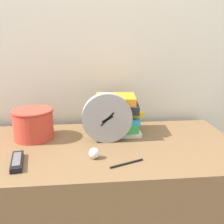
# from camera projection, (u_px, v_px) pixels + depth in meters

# --- Properties ---
(wall_back) EXTENTS (6.00, 0.04, 2.40)m
(wall_back) POSITION_uv_depth(u_px,v_px,m) (85.00, 42.00, 1.44)
(wall_back) COLOR silver
(wall_back) RESTS_ON ground_plane
(desk) EXTENTS (1.39, 0.64, 0.75)m
(desk) POSITION_uv_depth(u_px,v_px,m) (90.00, 216.00, 1.29)
(desk) COLOR brown
(desk) RESTS_ON ground_plane
(desk_clock) EXTENTS (0.23, 0.05, 0.23)m
(desk_clock) POSITION_uv_depth(u_px,v_px,m) (107.00, 118.00, 1.21)
(desk_clock) COLOR #99999E
(desk_clock) RESTS_ON desk
(book_stack) EXTENTS (0.25, 0.22, 0.19)m
(book_stack) POSITION_uv_depth(u_px,v_px,m) (117.00, 116.00, 1.32)
(book_stack) COLOR white
(book_stack) RESTS_ON desk
(basket) EXTENTS (0.20, 0.20, 0.14)m
(basket) POSITION_uv_depth(u_px,v_px,m) (33.00, 123.00, 1.26)
(basket) COLOR #C63D2D
(basket) RESTS_ON desk
(tv_remote) EXTENTS (0.07, 0.17, 0.02)m
(tv_remote) POSITION_uv_depth(u_px,v_px,m) (17.00, 161.00, 1.02)
(tv_remote) COLOR black
(tv_remote) RESTS_ON desk
(crumpled_paper_ball) EXTENTS (0.04, 0.04, 0.04)m
(crumpled_paper_ball) POSITION_uv_depth(u_px,v_px,m) (94.00, 153.00, 1.06)
(crumpled_paper_ball) COLOR white
(crumpled_paper_ball) RESTS_ON desk
(pen) EXTENTS (0.14, 0.06, 0.01)m
(pen) POSITION_uv_depth(u_px,v_px,m) (127.00, 163.00, 1.01)
(pen) COLOR black
(pen) RESTS_ON desk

